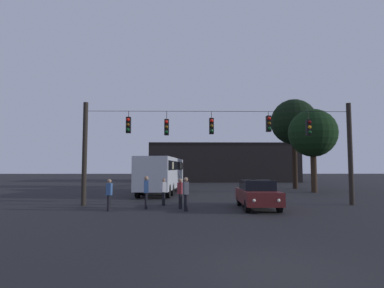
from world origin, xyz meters
name	(u,v)px	position (x,y,z in m)	size (l,w,h in m)	color
ground_plane	(206,190)	(0.00, 24.50, 0.00)	(168.00, 168.00, 0.00)	black
overhead_signal_span	(218,143)	(-0.02, 11.81, 3.62)	(16.01, 0.44, 6.06)	black
city_bus	(162,171)	(-3.98, 20.42, 1.87)	(3.38, 11.17, 3.00)	#B7BCC6
car_near_right	(257,194)	(1.94, 10.25, 0.80)	(1.90, 4.37, 1.52)	#511919
car_far_left	(171,179)	(-3.81, 32.40, 0.80)	(1.83, 4.35, 1.52)	#511919
pedestrian_crossing_left	(146,190)	(-4.02, 10.22, 0.99)	(0.27, 0.38, 1.74)	black
pedestrian_crossing_center	(109,193)	(-5.81, 9.46, 0.91)	(0.26, 0.37, 1.61)	black
pedestrian_crossing_right	(186,192)	(-1.90, 9.33, 0.97)	(0.33, 0.41, 1.70)	black
pedestrian_near_bus	(164,190)	(-3.21, 11.80, 0.87)	(0.36, 0.42, 1.56)	black
pedestrian_trailing	(180,192)	(-2.20, 10.23, 0.90)	(0.32, 0.41, 1.61)	black
corner_building	(222,163)	(3.83, 45.43, 2.97)	(22.78, 10.91, 5.94)	black
tree_left_silhouette	(313,133)	(9.43, 21.30, 5.27)	(4.30, 4.30, 7.46)	#2D2116
tree_behind_building	(294,122)	(9.48, 26.39, 6.98)	(4.80, 4.80, 9.44)	black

